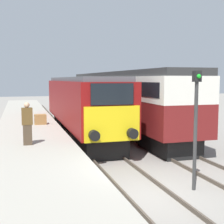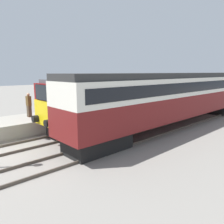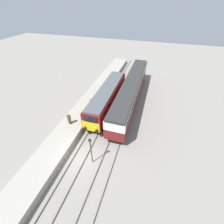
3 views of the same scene
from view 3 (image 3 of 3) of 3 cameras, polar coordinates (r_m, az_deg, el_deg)
ground_plane at (r=19.33m, az=-12.28°, el=-16.95°), size 120.00×120.00×0.00m
platform_left at (r=24.98m, az=-10.97°, el=0.20°), size 3.50×50.00×0.97m
rails_near_track at (r=22.07m, az=-6.48°, el=-6.81°), size 1.51×60.00×0.14m
rails_far_track at (r=21.26m, az=2.12°, el=-8.74°), size 1.50×60.00×0.14m
locomotive at (r=24.99m, az=-1.79°, el=5.61°), size 2.70×14.31×3.81m
passenger_carriage at (r=26.52m, az=7.29°, el=8.45°), size 2.75×21.30×4.19m
person_on_platform at (r=21.86m, az=-16.01°, el=-2.50°), size 0.44×0.26×1.78m
signal_post at (r=16.91m, az=-8.03°, el=-13.92°), size 0.24×0.28×3.96m
luggage_crate at (r=25.88m, az=-7.63°, el=4.25°), size 0.70×0.56×0.60m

